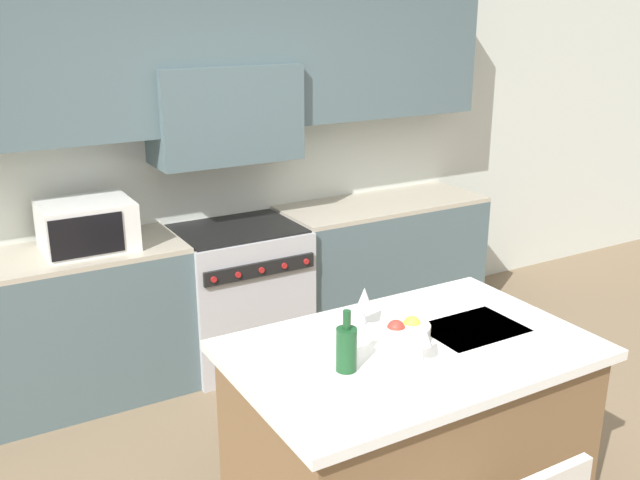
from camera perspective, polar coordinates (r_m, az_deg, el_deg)
name	(u,v)px	position (r m, az deg, el deg)	size (l,w,h in m)	color
back_cabinetry	(216,117)	(4.73, -8.28, 9.68)	(10.00, 0.46, 2.70)	silver
back_counter	(238,292)	(4.81, -6.56, -4.18)	(3.84, 0.62, 0.94)	#4C6066
range_stove	(240,294)	(4.79, -6.45, -4.33)	(0.80, 0.70, 0.93)	#B7B7BC
microwave	(87,225)	(4.35, -18.15, 1.12)	(0.51, 0.43, 0.28)	silver
kitchen_island	(407,436)	(3.34, 7.01, -15.27)	(1.54, 1.00, 0.91)	brown
wine_bottle	(346,348)	(2.86, 2.13, -8.62)	(0.09, 0.09, 0.26)	#194723
wine_glass_near	(423,334)	(2.93, 8.21, -7.47)	(0.08, 0.08, 0.19)	white
wine_glass_far	(364,300)	(3.22, 3.56, -4.84)	(0.08, 0.08, 0.19)	white
fruit_bowl	(404,331)	(3.15, 6.72, -7.23)	(0.23, 0.23, 0.10)	silver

